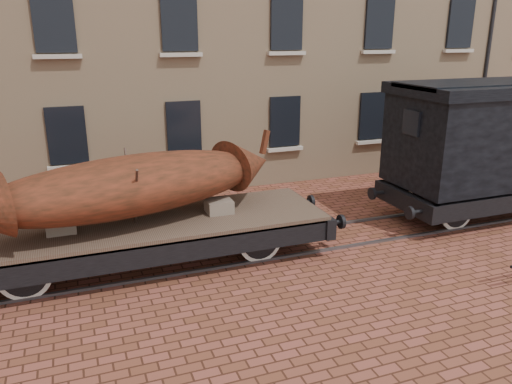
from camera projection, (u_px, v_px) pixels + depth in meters
name	position (u px, v px, depth m)	size (l,w,h in m)	color
ground	(325.00, 238.00, 12.92)	(90.00, 90.00, 0.00)	brown
rail_track	(325.00, 237.00, 12.91)	(30.00, 1.52, 0.06)	#59595E
flatcar_wagon	(145.00, 230.00, 11.14)	(9.14, 2.48, 1.38)	brown
iron_boat	(132.00, 185.00, 10.75)	(7.21, 3.49, 1.71)	maroon
goods_van	(505.00, 132.00, 14.05)	(7.43, 2.71, 3.84)	black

